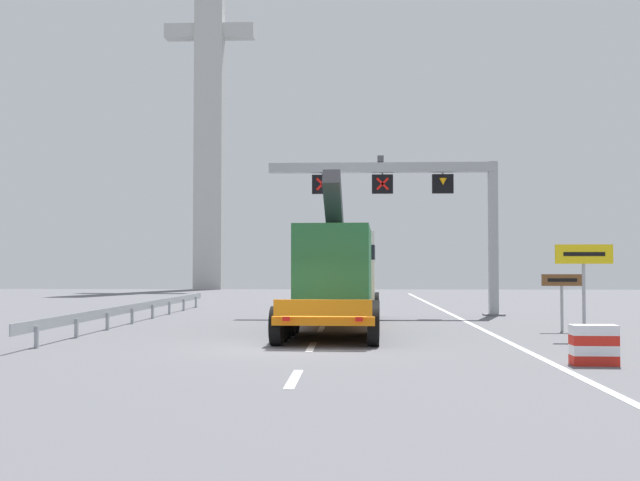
% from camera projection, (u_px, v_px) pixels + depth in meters
% --- Properties ---
extents(ground, '(112.00, 112.00, 0.00)m').
position_uv_depth(ground, '(291.00, 348.00, 21.25)').
color(ground, '#5B5B60').
extents(lane_markings, '(0.20, 51.89, 0.01)m').
position_uv_depth(lane_markings, '(332.00, 310.00, 39.84)').
color(lane_markings, silver).
rests_on(lane_markings, ground).
extents(edge_line_right, '(0.20, 63.00, 0.01)m').
position_uv_depth(edge_line_right, '(461.00, 319.00, 32.95)').
color(edge_line_right, silver).
rests_on(edge_line_right, ground).
extents(overhead_lane_gantry, '(10.67, 0.90, 7.29)m').
position_uv_depth(overhead_lane_gantry, '(416.00, 193.00, 35.59)').
color(overhead_lane_gantry, '#9EA0A5').
rests_on(overhead_lane_gantry, ground).
extents(heavy_haul_truck_orange, '(3.44, 14.13, 5.30)m').
position_uv_depth(heavy_haul_truck_orange, '(339.00, 273.00, 29.10)').
color(heavy_haul_truck_orange, orange).
rests_on(heavy_haul_truck_orange, ground).
extents(exit_sign_yellow, '(1.73, 0.15, 2.88)m').
position_uv_depth(exit_sign_yellow, '(584.00, 266.00, 23.61)').
color(exit_sign_yellow, '#9EA0A5').
rests_on(exit_sign_yellow, ground).
extents(tourist_info_sign_brown, '(1.38, 0.15, 1.95)m').
position_uv_depth(tourist_info_sign_brown, '(562.00, 288.00, 26.64)').
color(tourist_info_sign_brown, '#9EA0A5').
rests_on(tourist_info_sign_brown, ground).
extents(crash_barrier_striped, '(1.01, 0.52, 0.90)m').
position_uv_depth(crash_barrier_striped, '(594.00, 345.00, 17.42)').
color(crash_barrier_striped, red).
rests_on(crash_barrier_striped, ground).
extents(guardrail_left, '(0.13, 24.20, 0.76)m').
position_uv_depth(guardrail_left, '(142.00, 307.00, 31.66)').
color(guardrail_left, '#999EA3').
rests_on(guardrail_left, ground).
extents(bridge_pylon_distant, '(9.00, 2.00, 41.79)m').
position_uv_depth(bridge_pylon_distant, '(210.00, 77.00, 78.41)').
color(bridge_pylon_distant, '#B7B7B2').
rests_on(bridge_pylon_distant, ground).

